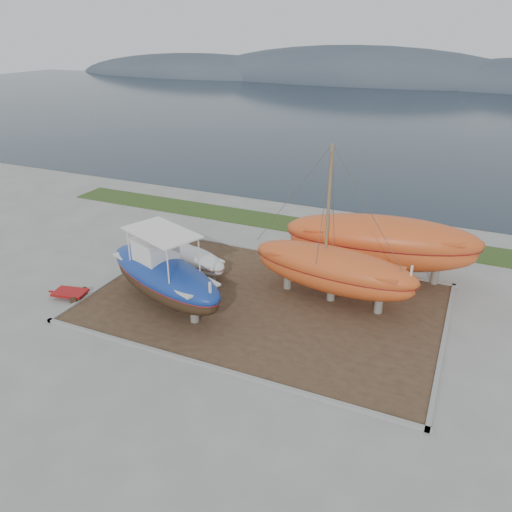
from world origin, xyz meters
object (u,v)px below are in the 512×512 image
at_px(orange_sailboat, 336,227).
at_px(orange_bare_hull, 380,248).
at_px(blue_caique, 164,268).
at_px(white_dinghy, 197,262).
at_px(red_trailer, 70,294).

xyz_separation_m(orange_sailboat, orange_bare_hull, (1.73, 3.77, -2.37)).
relative_size(blue_caique, orange_sailboat, 0.95).
bearing_deg(blue_caique, white_dinghy, 116.33).
bearing_deg(orange_sailboat, red_trailer, -150.82).
distance_m(orange_sailboat, orange_bare_hull, 4.78).
bearing_deg(blue_caique, orange_bare_hull, 60.65).
bearing_deg(red_trailer, orange_bare_hull, 20.40).
distance_m(orange_sailboat, red_trailer, 14.75).
bearing_deg(white_dinghy, blue_caique, -63.77).
bearing_deg(white_dinghy, red_trailer, -110.85).
bearing_deg(blue_caique, red_trailer, -141.70).
distance_m(blue_caique, white_dinghy, 4.04).
xyz_separation_m(orange_bare_hull, red_trailer, (-14.81, -9.26, -1.68)).
distance_m(white_dinghy, orange_bare_hull, 10.73).
relative_size(white_dinghy, orange_bare_hull, 0.42).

